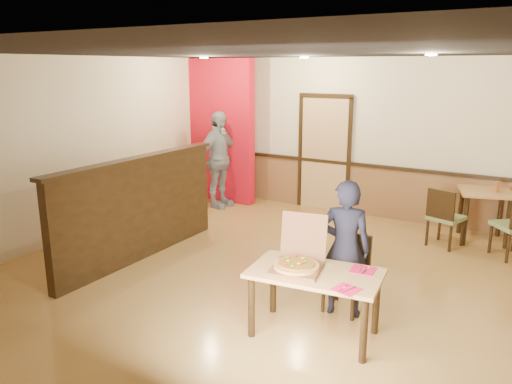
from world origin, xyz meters
TOP-DOWN VIEW (x-y plane):
  - floor at (0.00, 0.00)m, footprint 7.00×7.00m
  - ceiling at (0.00, 0.00)m, footprint 7.00×7.00m
  - wall_back at (0.00, 3.50)m, footprint 7.00×0.00m
  - wall_left at (-3.50, 0.00)m, footprint 0.00×7.00m
  - wainscot_back at (0.00, 3.47)m, footprint 7.00×0.04m
  - chair_rail_back at (0.00, 3.45)m, footprint 7.00×0.06m
  - back_door at (-0.80, 3.46)m, footprint 0.90×0.06m
  - booth_partition at (-2.00, -0.20)m, footprint 0.20×3.10m
  - red_accent_panel at (-2.90, 3.00)m, footprint 1.60×0.20m
  - spot_a at (-2.30, 1.80)m, footprint 0.14×0.14m
  - spot_b at (-0.80, 2.50)m, footprint 0.14×0.14m
  - spot_c at (1.40, 1.50)m, footprint 0.14×0.14m
  - main_table at (0.98, -0.88)m, footprint 1.36×0.87m
  - diner_chair at (1.06, -0.15)m, footprint 0.45×0.45m
  - side_chair_left at (1.58, 2.44)m, footprint 0.56×0.56m
  - side_table at (2.05, 3.05)m, footprint 0.92×0.92m
  - diner at (1.06, -0.30)m, footprint 0.63×0.49m
  - passerby at (-2.57, 2.55)m, footprint 0.57×1.12m
  - pizza_box at (0.79, -0.90)m, footprint 0.58×0.64m
  - pizza at (0.80, -0.95)m, footprint 0.56×0.56m
  - napkin_near at (1.39, -1.11)m, footprint 0.26×0.26m
  - napkin_far at (1.37, -0.61)m, footprint 0.25×0.25m
  - condiment at (2.19, 3.04)m, footprint 0.06×0.06m

SIDE VIEW (x-z plane):
  - floor at x=0.00m, z-range 0.00..0.00m
  - wainscot_back at x=0.00m, z-range 0.00..0.90m
  - diner_chair at x=1.06m, z-range 0.04..0.89m
  - side_chair_left at x=1.58m, z-range 0.04..0.94m
  - main_table at x=0.98m, z-range 0.24..0.92m
  - side_table at x=2.05m, z-range 0.22..1.02m
  - napkin_near at x=1.39m, z-range 0.68..0.70m
  - napkin_far at x=1.37m, z-range 0.68..0.70m
  - booth_partition at x=-2.00m, z-range 0.01..1.46m
  - pizza at x=0.80m, z-range 0.72..0.75m
  - pizza_box at x=0.79m, z-range 0.50..1.00m
  - diner at x=1.06m, z-range 0.00..1.51m
  - condiment at x=2.19m, z-range 0.80..0.96m
  - passerby at x=-2.57m, z-range 0.00..1.84m
  - chair_rail_back at x=0.00m, z-range 0.89..0.95m
  - back_door at x=-0.80m, z-range 0.00..2.10m
  - red_accent_panel at x=-2.90m, z-range 0.01..2.79m
  - wall_back at x=0.00m, z-range -2.10..4.90m
  - wall_left at x=-3.50m, z-range -2.10..4.90m
  - spot_a at x=-2.30m, z-range 2.77..2.79m
  - spot_b at x=-0.80m, z-range 2.77..2.79m
  - spot_c at x=1.40m, z-range 2.77..2.79m
  - ceiling at x=0.00m, z-range 2.80..2.80m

